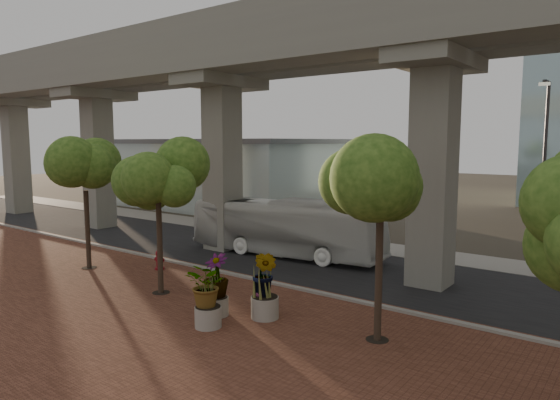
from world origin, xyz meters
The scene contains 17 objects.
ground centered at (0.00, 0.00, 0.00)m, with size 160.00×160.00×0.00m, color #332D25.
brick_plaza centered at (0.00, -8.00, 0.03)m, with size 70.00×13.00×0.06m, color brown.
asphalt_road centered at (0.00, 2.00, 0.02)m, with size 90.00×8.00×0.04m, color black.
curb_strip centered at (0.00, -2.00, 0.08)m, with size 70.00×0.25×0.16m, color gray.
far_sidewalk centered at (0.00, 7.50, 0.03)m, with size 90.00×3.00×0.06m, color gray.
transit_viaduct centered at (0.00, 2.00, 7.29)m, with size 72.00×5.60×12.40m.
station_pavilion centered at (-20.00, 16.00, 3.22)m, with size 23.00×13.00×6.30m.
transit_bus centered at (-2.19, 2.77, 1.51)m, with size 2.54×10.81×3.01m, color silver.
fire_hydrant centered at (-5.08, -3.31, 0.54)m, with size 0.50×0.45×1.01m.
planter_front centered at (2.06, -7.17, 1.36)m, with size 1.94×1.94×2.14m.
planter_right centered at (1.50, -6.21, 1.38)m, with size 2.04×2.04×2.17m.
planter_left centered at (3.00, -5.39, 1.48)m, with size 2.13×2.13×2.34m.
street_tree_far_west centered at (-8.02, -5.16, 4.87)m, with size 3.74×3.74×6.54m.
street_tree_near_west centered at (-2.12, -5.67, 4.90)m, with size 3.78×3.78×6.59m.
street_tree_near_east centered at (6.93, -4.80, 4.89)m, with size 3.78×3.78×6.58m.
streetlamp_west centered at (-9.51, 5.89, 4.87)m, with size 0.41×1.21×8.34m.
streetlamp_east centered at (9.25, 7.10, 5.07)m, with size 0.43×1.26×8.70m.
Camera 1 is at (13.40, -18.24, 6.07)m, focal length 32.00 mm.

